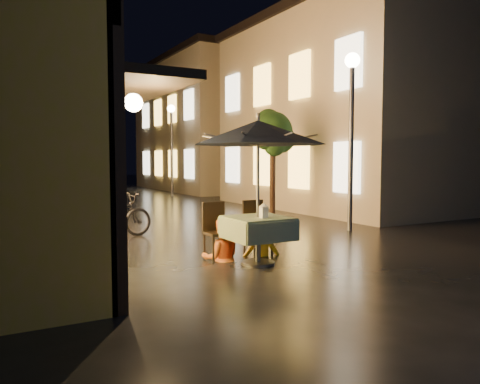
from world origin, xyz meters
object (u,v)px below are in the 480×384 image
cafe_table (258,229)px  person_yellow (261,218)px  table_lantern (264,209)px  person_orange (221,219)px  bicycle_0 (112,216)px  streetlamp_near (352,109)px  patio_umbrella (258,133)px

cafe_table → person_yellow: bearing=54.5°
table_lantern → person_orange: size_ratio=0.18×
cafe_table → table_lantern: bearing=-90.0°
cafe_table → bicycle_0: size_ratio=0.53×
cafe_table → table_lantern: 0.38m
streetlamp_near → patio_umbrella: 4.39m
person_orange → person_yellow: person_orange is taller
cafe_table → patio_umbrella: 1.56m
patio_umbrella → person_yellow: size_ratio=1.82×
person_orange → bicycle_0: (-1.13, 3.01, -0.20)m
cafe_table → table_lantern: (0.00, -0.18, 0.33)m
person_orange → patio_umbrella: bearing=140.1°
person_orange → person_yellow: 0.79m
person_orange → person_yellow: bearing=-162.4°
person_yellow → table_lantern: bearing=78.4°
cafe_table → patio_umbrella: size_ratio=0.40×
streetlamp_near → person_yellow: (-3.40, -1.43, -2.24)m
table_lantern → person_yellow: size_ratio=0.18×
person_yellow → cafe_table: bearing=71.5°
person_yellow → bicycle_0: 3.58m
streetlamp_near → patio_umbrella: size_ratio=1.72×
streetlamp_near → table_lantern: 4.84m
cafe_table → table_lantern: size_ratio=3.96×
streetlamp_near → cafe_table: (-3.82, -2.02, -2.33)m
table_lantern → bicycle_0: (-1.51, 3.78, -0.43)m
streetlamp_near → table_lantern: bearing=-150.0°
patio_umbrella → person_yellow: (0.42, 0.59, -1.47)m
cafe_table → bicycle_0: bearing=112.7°
streetlamp_near → bicycle_0: streetlamp_near is taller
patio_umbrella → bicycle_0: patio_umbrella is taller
bicycle_0 → patio_umbrella: bearing=-168.9°
patio_umbrella → table_lantern: bearing=-90.0°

